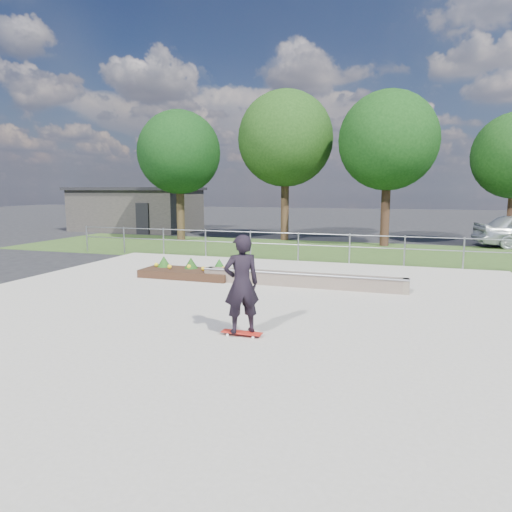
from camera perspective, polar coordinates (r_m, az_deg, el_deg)
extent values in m
plane|color=black|center=(11.14, -3.40, -6.63)|extent=(120.00, 120.00, 0.00)
cube|color=#2E481D|center=(21.57, 7.35, 0.65)|extent=(30.00, 8.00, 0.02)
cube|color=#A59F93|center=(11.13, -3.40, -6.49)|extent=(15.00, 15.00, 0.06)
cylinder|color=#96989E|center=(22.50, -20.38, 2.03)|extent=(0.06, 0.06, 1.20)
cylinder|color=gray|center=(21.32, -16.16, 1.90)|extent=(0.06, 0.06, 1.20)
cylinder|color=gray|center=(20.27, -11.48, 1.74)|extent=(0.06, 0.06, 1.20)
cylinder|color=gray|center=(19.36, -6.32, 1.56)|extent=(0.06, 0.06, 1.20)
cylinder|color=gray|center=(18.63, -0.70, 1.34)|extent=(0.06, 0.06, 1.20)
cylinder|color=gray|center=(18.09, 5.30, 1.09)|extent=(0.06, 0.06, 1.20)
cylinder|color=#9C9FA4|center=(17.76, 11.61, 0.82)|extent=(0.06, 0.06, 1.20)
cylinder|color=gray|center=(17.65, 18.07, 0.53)|extent=(0.06, 0.06, 1.20)
cylinder|color=gray|center=(17.77, 24.52, 0.24)|extent=(0.06, 0.06, 1.20)
cylinder|color=gray|center=(18.03, 5.33, 2.83)|extent=(20.00, 0.04, 0.04)
cylinder|color=gray|center=(18.08, 5.31, 1.41)|extent=(20.00, 0.04, 0.04)
cube|color=#2E2C29|center=(33.30, -14.64, 5.56)|extent=(8.00, 5.00, 2.80)
cube|color=black|center=(33.27, -14.74, 8.14)|extent=(8.40, 5.40, 0.20)
cube|color=black|center=(30.10, -14.01, 4.54)|extent=(0.90, 0.10, 2.00)
cylinder|color=#302313|center=(25.97, -9.40, 5.13)|extent=(0.44, 0.44, 2.93)
sphere|color=black|center=(26.00, -9.59, 12.66)|extent=(4.55, 4.55, 4.55)
cylinder|color=#311F13|center=(25.85, 3.62, 5.71)|extent=(0.44, 0.44, 3.38)
sphere|color=black|center=(25.97, 3.70, 14.42)|extent=(5.25, 5.25, 5.25)
cylinder|color=black|center=(24.06, 15.84, 4.95)|extent=(0.44, 0.44, 3.15)
sphere|color=black|center=(24.14, 16.19, 13.68)|extent=(4.90, 4.90, 4.90)
cylinder|color=#351F15|center=(26.04, 29.29, 3.94)|extent=(0.44, 0.44, 2.70)
cube|color=brown|center=(13.38, 5.69, -2.97)|extent=(6.00, 0.40, 0.40)
cylinder|color=#96989E|center=(13.15, 5.51, -2.28)|extent=(6.00, 0.06, 0.06)
cube|color=brown|center=(14.27, -5.77, -2.25)|extent=(0.15, 0.42, 0.40)
cube|color=#695D4D|center=(13.09, 18.21, -3.61)|extent=(0.15, 0.42, 0.40)
cube|color=black|center=(14.88, -8.53, -2.16)|extent=(3.00, 1.20, 0.25)
sphere|color=yellow|center=(15.50, -12.35, -1.07)|extent=(0.14, 0.14, 0.14)
sphere|color=yellow|center=(15.04, -10.76, -1.31)|extent=(0.14, 0.14, 0.14)
sphere|color=yellow|center=(14.94, -8.37, -1.32)|extent=(0.14, 0.14, 0.14)
sphere|color=yellow|center=(14.50, -6.60, -1.58)|extent=(0.14, 0.14, 0.14)
sphere|color=gold|center=(14.45, -4.10, -1.58)|extent=(0.14, 0.14, 0.14)
cone|color=#194614|center=(15.52, -11.44, -0.66)|extent=(0.44, 0.44, 0.36)
cone|color=#174112|center=(15.05, -8.13, -0.85)|extent=(0.44, 0.44, 0.36)
cone|color=#154814|center=(14.64, -4.61, -1.05)|extent=(0.44, 0.44, 0.36)
cylinder|color=white|center=(8.97, -3.58, -9.81)|extent=(0.05, 0.03, 0.05)
cylinder|color=white|center=(9.13, -3.16, -9.47)|extent=(0.05, 0.03, 0.05)
cylinder|color=silver|center=(8.80, -0.38, -10.15)|extent=(0.05, 0.03, 0.05)
cylinder|color=silver|center=(8.96, -0.01, -9.81)|extent=(0.05, 0.03, 0.05)
cylinder|color=#9F9FA4|center=(9.04, -3.37, -9.48)|extent=(0.02, 0.18, 0.02)
cylinder|color=gray|center=(8.87, -0.19, -9.82)|extent=(0.02, 0.18, 0.02)
cube|color=red|center=(8.95, -1.79, -9.53)|extent=(0.80, 0.21, 0.02)
imported|color=black|center=(8.70, -1.82, -3.50)|extent=(0.83, 0.77, 1.90)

